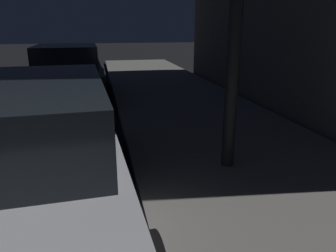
{
  "coord_description": "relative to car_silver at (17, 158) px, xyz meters",
  "views": [
    {
      "loc": [
        3.65,
        0.53,
        1.88
      ],
      "look_at": [
        4.14,
        2.81,
        1.15
      ],
      "focal_mm": 33.93,
      "sensor_mm": 36.0,
      "label": 1
    }
  ],
  "objects": [
    {
      "name": "car_silver",
      "position": [
        0.0,
        0.0,
        0.0
      ],
      "size": [
        2.24,
        4.66,
        1.43
      ],
      "color": "#B7B7BF",
      "rests_on": "ground"
    },
    {
      "name": "car_black",
      "position": [
        -0.0,
        5.76,
        -0.01
      ],
      "size": [
        2.06,
        4.31,
        1.43
      ],
      "color": "black",
      "rests_on": "ground"
    }
  ]
}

